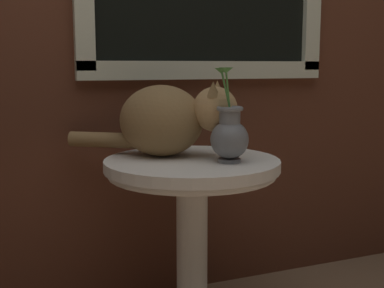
# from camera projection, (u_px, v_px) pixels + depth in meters

# --- Properties ---
(wicker_side_table) EXTENTS (0.57, 0.57, 0.61)m
(wicker_side_table) POSITION_uv_depth(u_px,v_px,m) (192.00, 215.00, 1.70)
(wicker_side_table) COLOR silver
(wicker_side_table) RESTS_ON ground_plane
(cat) EXTENTS (0.51, 0.39, 0.25)m
(cat) POSITION_uv_depth(u_px,v_px,m) (168.00, 119.00, 1.71)
(cat) COLOR olive
(cat) RESTS_ON wicker_side_table
(pewter_vase_with_ivy) EXTENTS (0.12, 0.12, 0.30)m
(pewter_vase_with_ivy) POSITION_uv_depth(u_px,v_px,m) (229.00, 134.00, 1.61)
(pewter_vase_with_ivy) COLOR slate
(pewter_vase_with_ivy) RESTS_ON wicker_side_table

